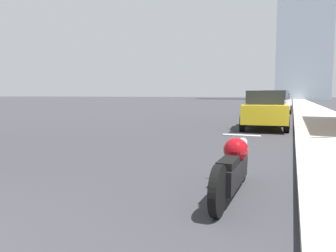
{
  "coord_description": "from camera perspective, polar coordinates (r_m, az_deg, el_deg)",
  "views": [
    {
      "loc": [
        3.68,
        -0.63,
        1.48
      ],
      "look_at": [
        1.44,
        5.29,
        0.87
      ],
      "focal_mm": 35.0,
      "sensor_mm": 36.0,
      "label": 1
    }
  ],
  "objects": [
    {
      "name": "motorcycle",
      "position": [
        4.95,
        11.22,
        -7.09
      ],
      "size": [
        0.62,
        2.41,
        0.83
      ],
      "rotation": [
        0.0,
        0.0,
        -0.02
      ],
      "color": "black",
      "rests_on": "ground_plane"
    },
    {
      "name": "parked_car_white",
      "position": [
        25.07,
        18.26,
        3.86
      ],
      "size": [
        2.22,
        4.28,
        1.78
      ],
      "rotation": [
        0.0,
        0.0,
        -0.09
      ],
      "color": "silver",
      "rests_on": "ground_plane"
    },
    {
      "name": "parked_car_silver",
      "position": [
        36.49,
        19.22,
        4.15
      ],
      "size": [
        1.88,
        4.1,
        1.62
      ],
      "rotation": [
        0.0,
        0.0,
        -0.01
      ],
      "color": "#BCBCC1",
      "rests_on": "ground_plane"
    },
    {
      "name": "sidewalk",
      "position": [
        40.68,
        23.17,
        3.07
      ],
      "size": [
        3.12,
        240.0,
        0.15
      ],
      "color": "#B2ADA3",
      "rests_on": "ground_plane"
    },
    {
      "name": "parked_car_yellow",
      "position": [
        14.65,
        16.43,
        2.74
      ],
      "size": [
        2.11,
        4.08,
        1.64
      ],
      "rotation": [
        0.0,
        0.0,
        0.08
      ],
      "color": "gold",
      "rests_on": "ground_plane"
    }
  ]
}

